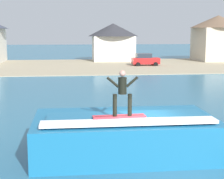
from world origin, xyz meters
The scene contains 8 objects.
ground_plane centered at (0.00, 0.00, 0.00)m, with size 260.00×260.00×0.00m, color #296685.
wave_crest centered at (-0.67, 0.41, 0.83)m, with size 7.35×4.15×1.76m.
surfboard centered at (-1.00, -0.34, 1.79)m, with size 2.06×0.57×0.06m.
surfer centered at (-0.89, -0.40, 2.81)m, with size 1.22×0.32×1.77m.
shoreline_bank centered at (0.00, 39.28, 0.04)m, with size 120.00×23.61×0.08m.
car_far_shore centered at (8.05, 38.43, 0.95)m, with size 3.99×2.18×1.86m.
house_gabled_white centered at (22.26, 46.22, 4.32)m, with size 9.50×9.50×7.76m.
house_small_cottage centered at (4.43, 48.07, 3.66)m, with size 8.58×8.58×6.40m.
Camera 1 is at (-2.81, -13.81, 5.03)m, focal length 57.94 mm.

